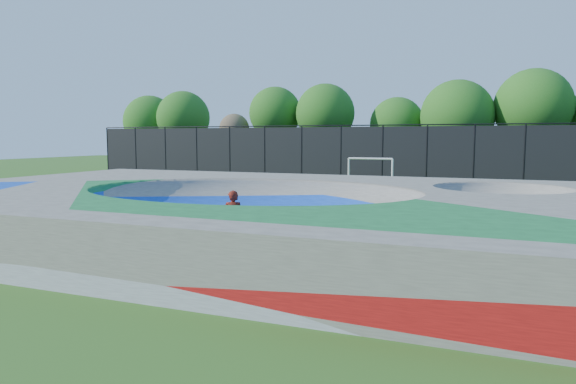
% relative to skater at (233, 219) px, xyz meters
% --- Properties ---
extents(ground, '(120.00, 120.00, 0.00)m').
position_rel_skater_xyz_m(ground, '(-0.44, 1.93, -0.82)').
color(ground, '#275216').
rests_on(ground, ground).
extents(skate_deck, '(22.00, 14.00, 1.50)m').
position_rel_skater_xyz_m(skate_deck, '(-0.44, 1.93, -0.07)').
color(skate_deck, gray).
rests_on(skate_deck, ground).
extents(skater, '(0.70, 0.59, 1.64)m').
position_rel_skater_xyz_m(skater, '(0.00, 0.00, 0.00)').
color(skater, '#B6250E').
rests_on(skater, ground).
extents(skateboard, '(0.78, 0.60, 0.05)m').
position_rel_skater_xyz_m(skateboard, '(0.00, 0.00, -0.80)').
color(skateboard, black).
rests_on(skateboard, ground).
extents(soccer_goal, '(2.87, 0.12, 1.89)m').
position_rel_skater_xyz_m(soccer_goal, '(-0.35, 18.80, 0.49)').
color(soccer_goal, silver).
rests_on(soccer_goal, ground).
extents(fence, '(48.09, 0.09, 4.04)m').
position_rel_skater_xyz_m(fence, '(-0.44, 22.93, 1.28)').
color(fence, black).
rests_on(fence, ground).
extents(treeline, '(51.87, 6.98, 8.00)m').
position_rel_skater_xyz_m(treeline, '(0.56, 27.83, 3.99)').
color(treeline, '#463323').
rests_on(treeline, ground).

